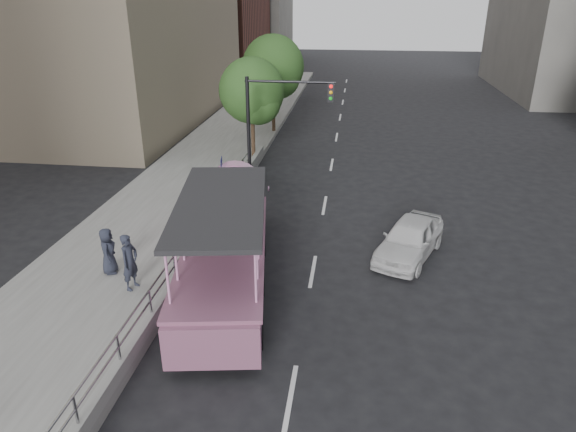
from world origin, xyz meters
name	(u,v)px	position (x,y,z in m)	size (l,w,h in m)	color
ground	(264,341)	(0.00, 0.00, 0.00)	(160.00, 160.00, 0.00)	black
sidewalk	(179,195)	(-5.75, 10.00, 0.15)	(5.50, 80.00, 0.30)	#9F9F9A
kerb_wall	(176,281)	(-3.12, 2.00, 0.48)	(0.24, 30.00, 0.36)	#A5A5A0
guardrail	(174,262)	(-3.12, 2.00, 1.14)	(0.07, 22.00, 0.71)	#A3A3A7
duck_boat	(227,244)	(-1.75, 3.26, 1.21)	(3.89, 10.07, 3.26)	black
car	(410,239)	(4.31, 5.56, 0.70)	(1.65, 4.08, 1.39)	silver
pedestrian_near	(130,262)	(-4.41, 1.71, 1.21)	(0.66, 0.44, 1.81)	#272A39
pedestrian_far	(108,251)	(-5.53, 2.54, 1.08)	(0.76, 0.50, 1.56)	#272A39
parking_sign	(223,183)	(-3.00, 7.65, 1.73)	(0.14, 0.61, 2.75)	black
traffic_signal	(273,114)	(-1.70, 12.50, 3.50)	(4.20, 0.32, 5.20)	black
street_tree_near	(253,93)	(-3.30, 15.93, 3.82)	(3.52, 3.52, 5.72)	#331F17
street_tree_far	(274,69)	(-3.10, 21.93, 4.31)	(3.97, 3.97, 6.45)	#331F17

